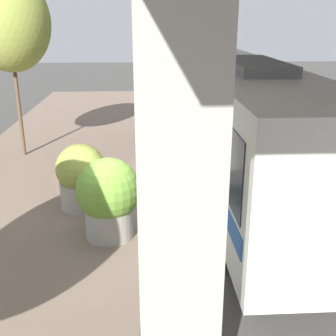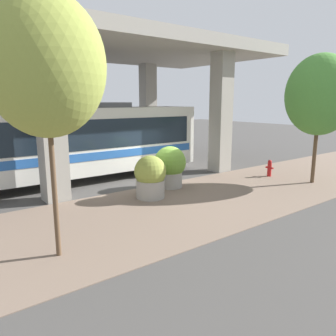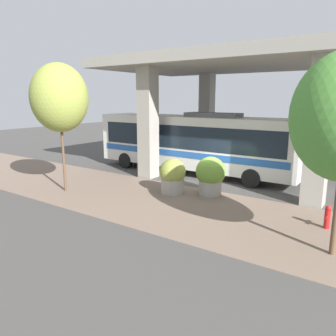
{
  "view_description": "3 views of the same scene",
  "coord_description": "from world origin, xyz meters",
  "px_view_note": "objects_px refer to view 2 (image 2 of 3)",
  "views": [
    {
      "loc": [
        0.15,
        -8.73,
        4.69
      ],
      "look_at": [
        0.74,
        2.02,
        0.85
      ],
      "focal_mm": 45.0,
      "sensor_mm": 36.0,
      "label": 1
    },
    {
      "loc": [
        -11.92,
        8.48,
        3.79
      ],
      "look_at": [
        -1.15,
        0.29,
        1.02
      ],
      "focal_mm": 35.0,
      "sensor_mm": 36.0,
      "label": 2
    },
    {
      "loc": [
        -14.25,
        -7.15,
        4.56
      ],
      "look_at": [
        -1.15,
        1.98,
        1.13
      ],
      "focal_mm": 35.0,
      "sensor_mm": 36.0,
      "label": 3
    }
  ],
  "objects_px": {
    "planter_front": "(170,166)",
    "bus": "(72,140)",
    "street_tree_near": "(320,95)",
    "street_tree_far": "(45,66)",
    "fire_hydrant": "(269,168)",
    "planter_middle": "(150,177)"
  },
  "relations": [
    {
      "from": "planter_front",
      "to": "bus",
      "type": "bearing_deg",
      "value": 40.89
    },
    {
      "from": "bus",
      "to": "street_tree_near",
      "type": "xyz_separation_m",
      "value": [
        -6.91,
        -8.89,
        2.04
      ]
    },
    {
      "from": "street_tree_near",
      "to": "street_tree_far",
      "type": "relative_size",
      "value": 0.95
    },
    {
      "from": "street_tree_far",
      "to": "street_tree_near",
      "type": "bearing_deg",
      "value": -89.31
    },
    {
      "from": "fire_hydrant",
      "to": "street_tree_near",
      "type": "relative_size",
      "value": 0.15
    },
    {
      "from": "planter_front",
      "to": "street_tree_near",
      "type": "xyz_separation_m",
      "value": [
        -3.41,
        -5.85,
        3.09
      ]
    },
    {
      "from": "fire_hydrant",
      "to": "planter_front",
      "type": "height_order",
      "value": "planter_front"
    },
    {
      "from": "fire_hydrant",
      "to": "street_tree_near",
      "type": "bearing_deg",
      "value": -166.44
    },
    {
      "from": "bus",
      "to": "planter_front",
      "type": "bearing_deg",
      "value": -139.11
    },
    {
      "from": "planter_middle",
      "to": "street_tree_near",
      "type": "bearing_deg",
      "value": -109.08
    },
    {
      "from": "bus",
      "to": "fire_hydrant",
      "type": "xyz_separation_m",
      "value": [
        -4.86,
        -8.39,
        -1.58
      ]
    },
    {
      "from": "planter_middle",
      "to": "fire_hydrant",
      "type": "bearing_deg",
      "value": -94.4
    },
    {
      "from": "fire_hydrant",
      "to": "planter_middle",
      "type": "distance_m",
      "value": 7.01
    },
    {
      "from": "bus",
      "to": "street_tree_far",
      "type": "bearing_deg",
      "value": 155.59
    },
    {
      "from": "planter_middle",
      "to": "street_tree_far",
      "type": "height_order",
      "value": "street_tree_far"
    },
    {
      "from": "planter_front",
      "to": "planter_middle",
      "type": "relative_size",
      "value": 1.08
    },
    {
      "from": "fire_hydrant",
      "to": "street_tree_far",
      "type": "bearing_deg",
      "value": 100.7
    },
    {
      "from": "bus",
      "to": "street_tree_far",
      "type": "relative_size",
      "value": 2.08
    },
    {
      "from": "planter_middle",
      "to": "street_tree_near",
      "type": "relative_size",
      "value": 0.29
    },
    {
      "from": "fire_hydrant",
      "to": "planter_front",
      "type": "xyz_separation_m",
      "value": [
        1.36,
        5.36,
        0.53
      ]
    },
    {
      "from": "fire_hydrant",
      "to": "planter_middle",
      "type": "relative_size",
      "value": 0.5
    },
    {
      "from": "planter_front",
      "to": "planter_middle",
      "type": "distance_m",
      "value": 1.82
    }
  ]
}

